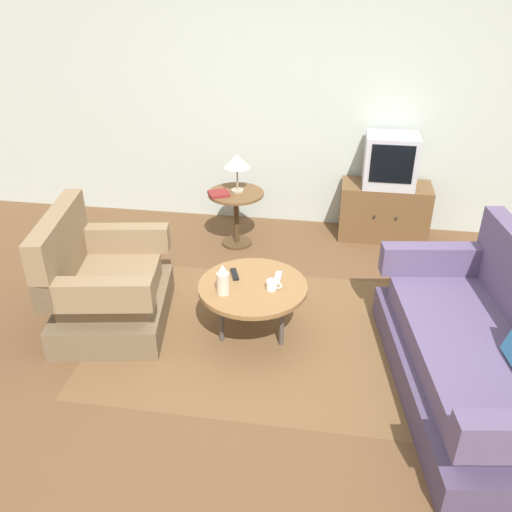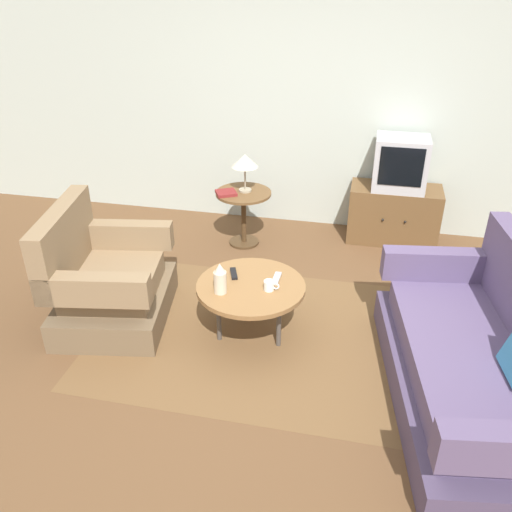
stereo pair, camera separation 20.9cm
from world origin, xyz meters
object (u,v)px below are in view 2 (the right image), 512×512
Objects in this scene: tv_stand at (393,214)px; television at (400,163)px; coffee_table at (251,288)px; armchair at (106,283)px; vase at (220,279)px; side_table at (244,206)px; table_lamp at (245,162)px; tv_remote_dark at (234,274)px; tv_remote_silver at (276,278)px; mug at (269,285)px; couch at (478,366)px; book at (226,193)px.

tv_stand is 0.54m from television.
tv_stand is (1.06, 1.85, -0.13)m from coffee_table.
armchair reaches higher than vase.
armchair reaches higher than side_table.
tv_stand is 2.37m from vase.
table_lamp is 1.67m from vase.
armchair is at bearing -102.66° from tv_remote_dark.
mug is at bearing 172.35° from tv_remote_silver.
tv_stand is (1.46, 0.40, -0.12)m from side_table.
tv_remote_silver is at bearing 32.74° from coffee_table.
mug reaches higher than tv_remote_dark.
couch is 8.16× the size of book.
couch is 5.33× the size of table_lamp.
side_table is 2.36× the size of vase.
tv_remote_dark is at bearing -80.41° from table_lamp.
coffee_table is 1.51m from side_table.
armchair is 1.78m from table_lamp.
television is at bearing -11.63° from book.
television is 2.12m from mug.
armchair reaches higher than book.
coffee_table is 1.44× the size of side_table.
tv_stand is 2.11m from mug.
coffee_table is at bearing -96.11° from book.
mug is at bearing -15.84° from coffee_table.
vase is 0.28m from tv_remote_dark.
television is 2.15m from tv_remote_dark.
tv_remote_dark is (-1.22, -1.73, -0.37)m from television.
table_lamp is at bearing -166.11° from television.
book is (-0.72, 1.25, 0.12)m from tv_remote_silver.
television is (-0.50, 2.26, 0.52)m from couch.
mug is (0.54, -1.52, -0.38)m from table_lamp.
mug is (0.15, -0.04, 0.07)m from coffee_table.
television is at bearing 64.15° from mug.
couch is 2.24× the size of tv_stand.
book is (-2.11, 1.78, 0.27)m from couch.
table_lamp reaches higher than vase.
television reaches higher than tv_stand.
side_table is 1.50× the size of table_lamp.
table_lamp is 2.23× the size of tv_remote_silver.
tv_remote_dark is at bearing 153.58° from mug.
tv_remote_silver is (1.34, 0.13, 0.14)m from armchair.
coffee_table is 1.60m from table_lamp.
mug is 1.57m from book.
table_lamp is 1.66m from mug.
book is at bearing 116.40° from mug.
television is (1.46, 0.38, 0.42)m from side_table.
book is (-1.61, -0.49, 0.29)m from tv_stand.
tv_remote_silver reaches higher than coffee_table.
vase is (-1.25, -1.99, -0.27)m from television.
vase is (0.21, -1.60, 0.15)m from side_table.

